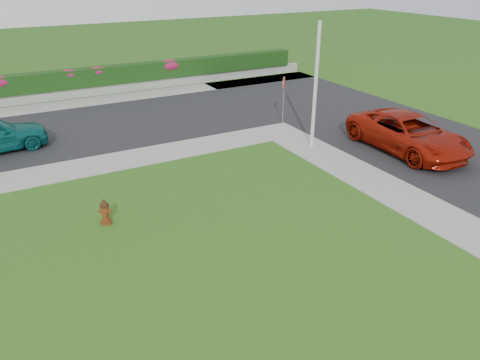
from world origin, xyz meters
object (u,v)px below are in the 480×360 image
utility_pole (315,87)px  stop_sign (284,89)px  fire_hydrant (105,212)px  suv_red (408,133)px

utility_pole → stop_sign: 3.58m
fire_hydrant → utility_pole: bearing=38.9°
utility_pole → stop_sign: utility_pole is taller
utility_pole → stop_sign: bearing=79.1°
suv_red → stop_sign: stop_sign is taller
suv_red → utility_pole: (-3.32, 2.46, 1.89)m
fire_hydrant → suv_red: (13.23, 0.01, 0.44)m
suv_red → utility_pole: size_ratio=1.06×
utility_pole → suv_red: bearing=-36.5°
utility_pole → stop_sign: size_ratio=2.21×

